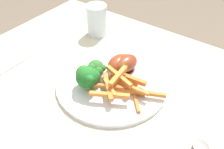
{
  "coord_description": "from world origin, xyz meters",
  "views": [
    {
      "loc": [
        0.25,
        -0.39,
        1.15
      ],
      "look_at": [
        -0.02,
        -0.01,
        0.73
      ],
      "focal_mm": 38.65,
      "sensor_mm": 36.0,
      "label": 1
    }
  ],
  "objects_px": {
    "broccoli_floret_front": "(88,77)",
    "water_glass": "(97,20)",
    "dinner_plate": "(112,82)",
    "broccoli_floret_back": "(84,74)",
    "dining_table": "(119,115)",
    "chicken_drumstick_extra": "(124,64)",
    "broccoli_floret_middle": "(96,69)",
    "chicken_drumstick_near": "(123,65)",
    "chicken_drumstick_far": "(117,64)",
    "carrot_fries_pile": "(123,86)",
    "fork": "(9,68)"
  },
  "relations": [
    {
      "from": "broccoli_floret_front",
      "to": "water_glass",
      "type": "height_order",
      "value": "water_glass"
    },
    {
      "from": "dinner_plate",
      "to": "broccoli_floret_back",
      "type": "relative_size",
      "value": 4.91
    },
    {
      "from": "dining_table",
      "to": "water_glass",
      "type": "xyz_separation_m",
      "value": [
        -0.21,
        0.17,
        0.18
      ]
    },
    {
      "from": "chicken_drumstick_extra",
      "to": "water_glass",
      "type": "xyz_separation_m",
      "value": [
        -0.19,
        0.12,
        0.02
      ]
    },
    {
      "from": "dining_table",
      "to": "broccoli_floret_back",
      "type": "xyz_separation_m",
      "value": [
        -0.07,
        -0.06,
        0.18
      ]
    },
    {
      "from": "broccoli_floret_middle",
      "to": "chicken_drumstick_near",
      "type": "distance_m",
      "value": 0.08
    },
    {
      "from": "chicken_drumstick_far",
      "to": "carrot_fries_pile",
      "type": "bearing_deg",
      "value": -46.62
    },
    {
      "from": "broccoli_floret_middle",
      "to": "water_glass",
      "type": "distance_m",
      "value": 0.25
    },
    {
      "from": "broccoli_floret_middle",
      "to": "chicken_drumstick_far",
      "type": "distance_m",
      "value": 0.07
    },
    {
      "from": "broccoli_floret_front",
      "to": "chicken_drumstick_far",
      "type": "xyz_separation_m",
      "value": [
        0.02,
        0.1,
        -0.02
      ]
    },
    {
      "from": "broccoli_floret_front",
      "to": "broccoli_floret_back",
      "type": "height_order",
      "value": "broccoli_floret_front"
    },
    {
      "from": "dinner_plate",
      "to": "broccoli_floret_front",
      "type": "relative_size",
      "value": 4.42
    },
    {
      "from": "chicken_drumstick_near",
      "to": "dinner_plate",
      "type": "bearing_deg",
      "value": -92.64
    },
    {
      "from": "water_glass",
      "to": "chicken_drumstick_near",
      "type": "bearing_deg",
      "value": -33.29
    },
    {
      "from": "broccoli_floret_back",
      "to": "fork",
      "type": "height_order",
      "value": "broccoli_floret_back"
    },
    {
      "from": "dinner_plate",
      "to": "fork",
      "type": "xyz_separation_m",
      "value": [
        -0.27,
        -0.12,
        -0.0
      ]
    },
    {
      "from": "dinner_plate",
      "to": "broccoli_floret_middle",
      "type": "relative_size",
      "value": 5.18
    },
    {
      "from": "dining_table",
      "to": "broccoli_floret_middle",
      "type": "distance_m",
      "value": 0.18
    },
    {
      "from": "broccoli_floret_middle",
      "to": "broccoli_floret_back",
      "type": "xyz_separation_m",
      "value": [
        -0.01,
        -0.04,
        0.0
      ]
    },
    {
      "from": "broccoli_floret_front",
      "to": "water_glass",
      "type": "xyz_separation_m",
      "value": [
        -0.16,
        0.24,
        0.0
      ]
    },
    {
      "from": "fork",
      "to": "dining_table",
      "type": "bearing_deg",
      "value": -65.38
    },
    {
      "from": "chicken_drumstick_extra",
      "to": "water_glass",
      "type": "relative_size",
      "value": 1.19
    },
    {
      "from": "dining_table",
      "to": "fork",
      "type": "relative_size",
      "value": 4.97
    },
    {
      "from": "chicken_drumstick_far",
      "to": "water_glass",
      "type": "xyz_separation_m",
      "value": [
        -0.18,
        0.13,
        0.02
      ]
    },
    {
      "from": "broccoli_floret_back",
      "to": "chicken_drumstick_near",
      "type": "distance_m",
      "value": 0.12
    },
    {
      "from": "dining_table",
      "to": "broccoli_floret_back",
      "type": "bearing_deg",
      "value": -135.67
    },
    {
      "from": "broccoli_floret_back",
      "to": "carrot_fries_pile",
      "type": "height_order",
      "value": "broccoli_floret_back"
    },
    {
      "from": "dining_table",
      "to": "chicken_drumstick_far",
      "type": "xyz_separation_m",
      "value": [
        -0.03,
        0.03,
        0.16
      ]
    },
    {
      "from": "chicken_drumstick_near",
      "to": "chicken_drumstick_extra",
      "type": "relative_size",
      "value": 0.95
    },
    {
      "from": "chicken_drumstick_far",
      "to": "chicken_drumstick_extra",
      "type": "xyz_separation_m",
      "value": [
        0.02,
        0.01,
        0.0
      ]
    },
    {
      "from": "dining_table",
      "to": "fork",
      "type": "xyz_separation_m",
      "value": [
        -0.3,
        -0.13,
        0.13
      ]
    },
    {
      "from": "dinner_plate",
      "to": "broccoli_floret_front",
      "type": "distance_m",
      "value": 0.08
    },
    {
      "from": "dinner_plate",
      "to": "carrot_fries_pile",
      "type": "distance_m",
      "value": 0.06
    },
    {
      "from": "chicken_drumstick_far",
      "to": "fork",
      "type": "height_order",
      "value": "chicken_drumstick_far"
    },
    {
      "from": "dinner_plate",
      "to": "chicken_drumstick_far",
      "type": "distance_m",
      "value": 0.05
    },
    {
      "from": "carrot_fries_pile",
      "to": "chicken_drumstick_near",
      "type": "relative_size",
      "value": 1.51
    },
    {
      "from": "carrot_fries_pile",
      "to": "broccoli_floret_middle",
      "type": "bearing_deg",
      "value": -179.78
    },
    {
      "from": "broccoli_floret_front",
      "to": "carrot_fries_pile",
      "type": "bearing_deg",
      "value": 28.76
    },
    {
      "from": "fork",
      "to": "chicken_drumstick_near",
      "type": "bearing_deg",
      "value": -57.57
    },
    {
      "from": "dinner_plate",
      "to": "chicken_drumstick_near",
      "type": "bearing_deg",
      "value": 87.36
    },
    {
      "from": "broccoli_floret_middle",
      "to": "carrot_fries_pile",
      "type": "relative_size",
      "value": 0.32
    },
    {
      "from": "chicken_drumstick_far",
      "to": "fork",
      "type": "bearing_deg",
      "value": -147.76
    },
    {
      "from": "dining_table",
      "to": "chicken_drumstick_near",
      "type": "bearing_deg",
      "value": 114.54
    },
    {
      "from": "chicken_drumstick_extra",
      "to": "fork",
      "type": "xyz_separation_m",
      "value": [
        -0.28,
        -0.17,
        -0.03
      ]
    },
    {
      "from": "chicken_drumstick_extra",
      "to": "dinner_plate",
      "type": "bearing_deg",
      "value": -93.11
    },
    {
      "from": "broccoli_floret_back",
      "to": "broccoli_floret_middle",
      "type": "bearing_deg",
      "value": 75.89
    },
    {
      "from": "broccoli_floret_middle",
      "to": "chicken_drumstick_near",
      "type": "height_order",
      "value": "broccoli_floret_middle"
    },
    {
      "from": "broccoli_floret_front",
      "to": "broccoli_floret_back",
      "type": "distance_m",
      "value": 0.02
    },
    {
      "from": "dining_table",
      "to": "chicken_drumstick_near",
      "type": "relative_size",
      "value": 8.07
    },
    {
      "from": "broccoli_floret_middle",
      "to": "chicken_drumstick_far",
      "type": "bearing_deg",
      "value": 69.72
    }
  ]
}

